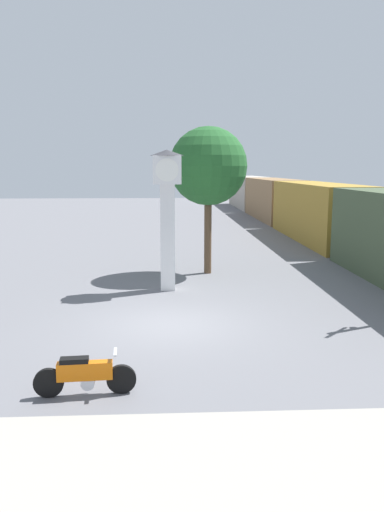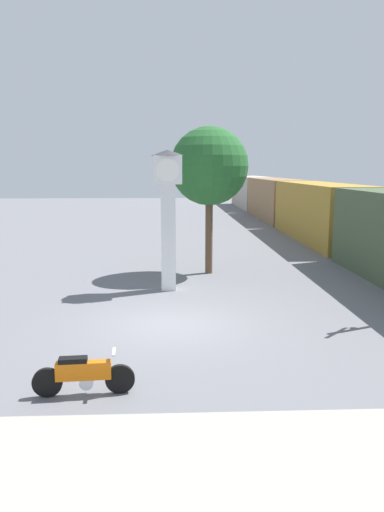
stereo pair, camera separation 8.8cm
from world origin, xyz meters
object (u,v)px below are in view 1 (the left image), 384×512
object	(u,v)px
clock_tower	(167,199)
street_tree	(208,167)
freight_train	(292,204)
motorcycle	(85,375)

from	to	relation	value
clock_tower	street_tree	xyz separation A→B (m)	(1.65, 2.76, 1.10)
freight_train	motorcycle	bearing A→B (deg)	-111.58
motorcycle	street_tree	bearing A→B (deg)	69.48
motorcycle	clock_tower	size ratio (longest dim) A/B	0.39
clock_tower	freight_train	world-z (taller)	clock_tower
clock_tower	street_tree	size ratio (longest dim) A/B	0.83
clock_tower	street_tree	distance (m)	3.40
clock_tower	freight_train	bearing A→B (deg)	63.99
clock_tower	freight_train	xyz separation A→B (m)	(9.06, 18.58, -1.54)
motorcycle	freight_train	bearing A→B (deg)	64.15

